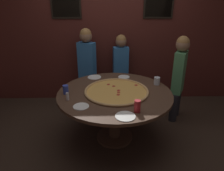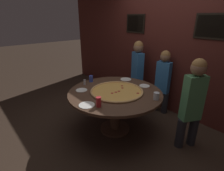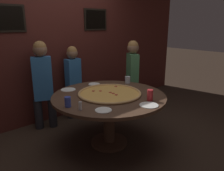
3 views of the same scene
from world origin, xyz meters
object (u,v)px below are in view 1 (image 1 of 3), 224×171
Objects in this scene: dining_table at (115,101)px; white_plate_far_back at (125,116)px; condiment_shaker at (68,96)px; diner_far_right at (121,65)px; giant_pizza at (117,91)px; drink_cup_front_edge at (157,81)px; drink_cup_far_right at (137,106)px; white_plate_beside_cup at (94,77)px; diner_side_right at (179,74)px; white_plate_left_side at (124,77)px; diner_side_left at (87,63)px; white_plate_right_side at (81,106)px; drink_cup_near_right at (66,90)px.

dining_table is 6.86× the size of white_plate_far_back.
diner_far_right is at bearing 61.48° from condiment_shaker.
diner_far_right is at bearing 83.89° from giant_pizza.
drink_cup_front_edge reaches higher than condiment_shaker.
drink_cup_far_right is 0.89m from condiment_shaker.
giant_pizza is 0.64m from white_plate_beside_cup.
diner_side_right is (1.63, 0.76, -0.00)m from condiment_shaker.
diner_side_right is at bearing 28.12° from dining_table.
white_plate_left_side is at bearing 93.77° from drink_cup_far_right.
white_plate_left_side is (0.07, 1.18, 0.00)m from white_plate_far_back.
diner_side_left reaches higher than diner_far_right.
white_plate_left_side is (0.47, -0.00, 0.00)m from white_plate_beside_cup.
diner_far_right reaches higher than white_plate_beside_cup.
white_plate_left_side is at bearing 73.71° from dining_table.
drink_cup_front_edge is at bearing 166.00° from diner_side_left.
white_plate_right_side is at bearing 155.29° from white_plate_far_back.
giant_pizza is 8.98× the size of condiment_shaker.
white_plate_left_side is at bearing 35.86° from drink_cup_near_right.
white_plate_far_back is at bearing -30.98° from condiment_shaker.
drink_cup_far_right is at bearing -11.28° from white_plate_right_side.
giant_pizza is at bearing -104.30° from white_plate_left_side.
condiment_shaker reaches higher than dining_table.
white_plate_right_side is at bearing -96.46° from white_plate_beside_cup.
diner_side_right is (1.69, 0.58, -0.01)m from drink_cup_near_right.
dining_table is at bearing 114.39° from drink_cup_far_right.
condiment_shaker is at bearing -73.82° from drink_cup_near_right.
white_plate_right_side is 0.13× the size of diner_side_left.
giant_pizza is 3.86× the size of white_plate_far_back.
dining_table is at bearing 19.10° from condiment_shaker.
white_plate_far_back is 0.17× the size of diner_far_right.
diner_far_right is (0.05, 1.79, -0.01)m from white_plate_far_back.
white_plate_beside_cup is 0.15× the size of diner_side_left.
dining_table is 0.61m from drink_cup_far_right.
white_plate_left_side is 0.97× the size of white_plate_right_side.
giant_pizza is 0.56m from white_plate_left_side.
diner_side_right is (1.50, -0.53, -0.02)m from diner_side_left.
diner_side_left reaches higher than white_plate_right_side.
white_plate_left_side is at bearing 84.30° from diner_far_right.
drink_cup_far_right is 1.74m from diner_side_left.
white_plate_right_side is 1.47m from diner_side_left.
white_plate_left_side is (0.81, 0.59, -0.06)m from drink_cup_near_right.
dining_table is 10.86× the size of drink_cup_far_right.
condiment_shaker is at bearing -158.95° from drink_cup_front_edge.
drink_cup_front_edge reaches higher than white_plate_beside_cup.
drink_cup_front_edge is (0.60, 0.25, 0.04)m from giant_pizza.
condiment_shaker is at bearing -160.90° from dining_table.
condiment_shaker is (-0.62, -0.22, 0.04)m from giant_pizza.
white_plate_left_side is 1.11m from white_plate_right_side.
diner_side_right is (0.87, -0.01, 0.04)m from white_plate_left_side.
drink_cup_far_right reaches higher than drink_cup_front_edge.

